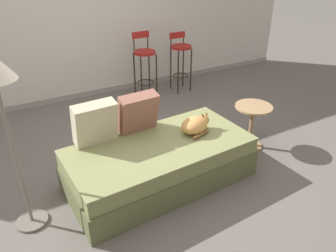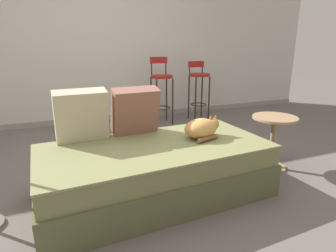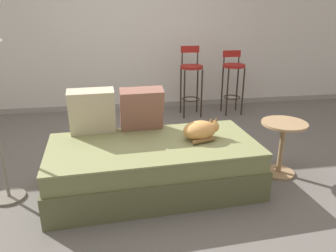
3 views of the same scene
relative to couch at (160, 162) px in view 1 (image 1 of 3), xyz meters
name	(u,v)px [view 1 (image 1 of 3)]	position (x,y,z in m)	size (l,w,h in m)	color
ground_plane	(144,161)	(0.00, 0.40, -0.23)	(16.00, 16.00, 0.00)	#66605B
wall_back_panel	(77,15)	(0.00, 2.65, 1.07)	(8.00, 0.10, 2.60)	silver
wall_baseboard_trim	(88,94)	(0.00, 2.60, -0.19)	(8.00, 0.02, 0.09)	gray
couch	(160,162)	(0.00, 0.00, 0.00)	(1.94, 1.03, 0.45)	brown
throw_pillow_corner	(95,123)	(-0.54, 0.33, 0.45)	(0.44, 0.25, 0.45)	beige
throw_pillow_middle	(138,112)	(-0.07, 0.36, 0.44)	(0.42, 0.26, 0.44)	#936051
cat	(195,125)	(0.45, 0.04, 0.31)	(0.38, 0.32, 0.20)	tan
bar_stool_near_window	(145,60)	(0.84, 2.10, 0.40)	(0.34, 0.34, 1.05)	#2D2319
bar_stool_by_doorway	(181,55)	(1.50, 2.10, 0.39)	(0.34, 0.34, 0.97)	#2D2319
side_table	(252,120)	(1.29, 0.07, 0.13)	(0.44, 0.44, 0.55)	tan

